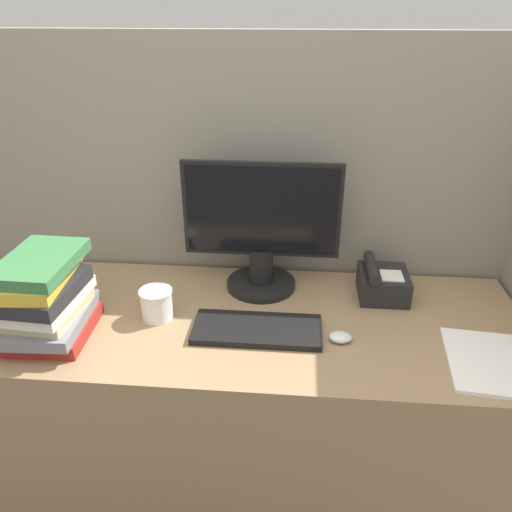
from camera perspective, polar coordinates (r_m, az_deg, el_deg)
name	(u,v)px	position (r m, az deg, el deg)	size (l,w,h in m)	color
cubicle_panel_rear	(263,258)	(1.85, 0.79, -0.28)	(2.07, 0.04, 1.56)	gray
desk	(254,410)	(1.80, -0.19, -17.18)	(1.67, 0.65, 0.75)	#937551
monitor	(261,233)	(1.63, 0.62, 2.61)	(0.51, 0.24, 0.44)	black
keyboard	(257,329)	(1.50, 0.13, -8.39)	(0.38, 0.16, 0.02)	black
mouse	(340,337)	(1.48, 9.60, -9.13)	(0.07, 0.05, 0.03)	silver
coffee_cup	(157,304)	(1.57, -11.28, -5.40)	(0.10, 0.10, 0.10)	white
book_stack	(43,299)	(1.55, -23.20, -4.51)	(0.25, 0.29, 0.26)	maroon
desk_telephone	(382,283)	(1.70, 14.21, -2.98)	(0.16, 0.18, 0.12)	black
paper_pile	(487,362)	(1.52, 24.89, -10.96)	(0.23, 0.29, 0.01)	white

